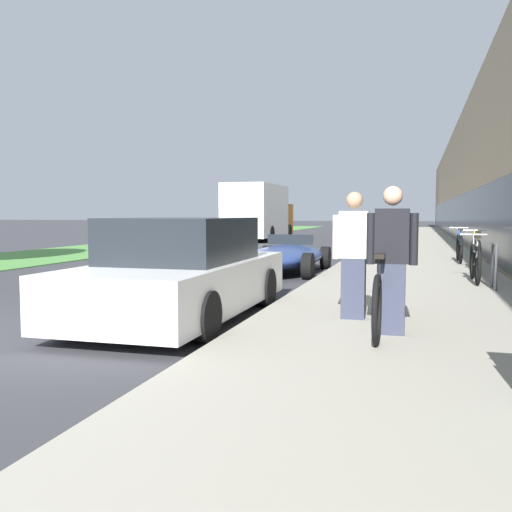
{
  "coord_description": "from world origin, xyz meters",
  "views": [
    {
      "loc": [
        5.93,
        -4.61,
        1.47
      ],
      "look_at": [
        1.02,
        12.71,
        0.13
      ],
      "focal_mm": 40.0,
      "sensor_mm": 36.0,
      "label": 1
    }
  ],
  "objects_px": {
    "cruiser_bike_middle": "(476,254)",
    "cruiser_bike_farthest": "(459,248)",
    "person_bystander": "(354,255)",
    "moving_truck": "(259,213)",
    "parked_sedan_curbside": "(182,273)",
    "cruiser_bike_nearest": "(475,262)",
    "vintage_roadster_curbside": "(286,257)",
    "bike_rack_hoop": "(494,261)",
    "person_rider": "(392,260)",
    "tandem_bicycle": "(382,295)"
  },
  "relations": [
    {
      "from": "cruiser_bike_nearest",
      "to": "vintage_roadster_curbside",
      "type": "relative_size",
      "value": 0.42
    },
    {
      "from": "tandem_bicycle",
      "to": "vintage_roadster_curbside",
      "type": "bearing_deg",
      "value": 111.95
    },
    {
      "from": "cruiser_bike_middle",
      "to": "person_rider",
      "type": "bearing_deg",
      "value": -101.7
    },
    {
      "from": "cruiser_bike_farthest",
      "to": "vintage_roadster_curbside",
      "type": "bearing_deg",
      "value": -143.49
    },
    {
      "from": "person_bystander",
      "to": "moving_truck",
      "type": "height_order",
      "value": "moving_truck"
    },
    {
      "from": "tandem_bicycle",
      "to": "vintage_roadster_curbside",
      "type": "height_order",
      "value": "tandem_bicycle"
    },
    {
      "from": "bike_rack_hoop",
      "to": "moving_truck",
      "type": "height_order",
      "value": "moving_truck"
    },
    {
      "from": "bike_rack_hoop",
      "to": "vintage_roadster_curbside",
      "type": "relative_size",
      "value": 0.19
    },
    {
      "from": "person_bystander",
      "to": "moving_truck",
      "type": "xyz_separation_m",
      "value": [
        -7.58,
        22.71,
        0.59
      ]
    },
    {
      "from": "parked_sedan_curbside",
      "to": "vintage_roadster_curbside",
      "type": "height_order",
      "value": "parked_sedan_curbside"
    },
    {
      "from": "person_rider",
      "to": "cruiser_bike_nearest",
      "type": "height_order",
      "value": "person_rider"
    },
    {
      "from": "tandem_bicycle",
      "to": "cruiser_bike_middle",
      "type": "height_order",
      "value": "cruiser_bike_middle"
    },
    {
      "from": "bike_rack_hoop",
      "to": "vintage_roadster_curbside",
      "type": "height_order",
      "value": "bike_rack_hoop"
    },
    {
      "from": "cruiser_bike_nearest",
      "to": "cruiser_bike_middle",
      "type": "relative_size",
      "value": 0.97
    },
    {
      "from": "person_bystander",
      "to": "bike_rack_hoop",
      "type": "bearing_deg",
      "value": 59.48
    },
    {
      "from": "vintage_roadster_curbside",
      "to": "cruiser_bike_nearest",
      "type": "bearing_deg",
      "value": -21.29
    },
    {
      "from": "parked_sedan_curbside",
      "to": "person_bystander",
      "type": "bearing_deg",
      "value": 2.09
    },
    {
      "from": "bike_rack_hoop",
      "to": "tandem_bicycle",
      "type": "bearing_deg",
      "value": -112.83
    },
    {
      "from": "person_bystander",
      "to": "cruiser_bike_nearest",
      "type": "distance_m",
      "value": 5.05
    },
    {
      "from": "person_rider",
      "to": "vintage_roadster_curbside",
      "type": "height_order",
      "value": "person_rider"
    },
    {
      "from": "cruiser_bike_nearest",
      "to": "cruiser_bike_middle",
      "type": "height_order",
      "value": "cruiser_bike_middle"
    },
    {
      "from": "person_bystander",
      "to": "cruiser_bike_nearest",
      "type": "height_order",
      "value": "person_bystander"
    },
    {
      "from": "person_rider",
      "to": "person_bystander",
      "type": "relative_size",
      "value": 1.02
    },
    {
      "from": "cruiser_bike_nearest",
      "to": "moving_truck",
      "type": "relative_size",
      "value": 0.25
    },
    {
      "from": "cruiser_bike_farthest",
      "to": "parked_sedan_curbside",
      "type": "relative_size",
      "value": 0.41
    },
    {
      "from": "person_bystander",
      "to": "moving_truck",
      "type": "bearing_deg",
      "value": 108.45
    },
    {
      "from": "person_bystander",
      "to": "cruiser_bike_middle",
      "type": "relative_size",
      "value": 0.87
    },
    {
      "from": "cruiser_bike_middle",
      "to": "parked_sedan_curbside",
      "type": "xyz_separation_m",
      "value": [
        -4.52,
        -7.12,
        0.14
      ]
    },
    {
      "from": "bike_rack_hoop",
      "to": "moving_truck",
      "type": "xyz_separation_m",
      "value": [
        -9.72,
        19.08,
        0.9
      ]
    },
    {
      "from": "vintage_roadster_curbside",
      "to": "moving_truck",
      "type": "relative_size",
      "value": 0.6
    },
    {
      "from": "vintage_roadster_curbside",
      "to": "person_rider",
      "type": "bearing_deg",
      "value": -68.21
    },
    {
      "from": "cruiser_bike_nearest",
      "to": "vintage_roadster_curbside",
      "type": "height_order",
      "value": "cruiser_bike_nearest"
    },
    {
      "from": "cruiser_bike_nearest",
      "to": "vintage_roadster_curbside",
      "type": "xyz_separation_m",
      "value": [
        -4.26,
        1.66,
        -0.1
      ]
    },
    {
      "from": "cruiser_bike_farthest",
      "to": "cruiser_bike_nearest",
      "type": "bearing_deg",
      "value": -90.29
    },
    {
      "from": "cruiser_bike_middle",
      "to": "cruiser_bike_farthest",
      "type": "bearing_deg",
      "value": 94.88
    },
    {
      "from": "cruiser_bike_farthest",
      "to": "moving_truck",
      "type": "relative_size",
      "value": 0.25
    },
    {
      "from": "parked_sedan_curbside",
      "to": "vintage_roadster_curbside",
      "type": "xyz_separation_m",
      "value": [
        0.03,
        6.39,
        -0.24
      ]
    },
    {
      "from": "tandem_bicycle",
      "to": "bike_rack_hoop",
      "type": "distance_m",
      "value": 4.49
    },
    {
      "from": "person_rider",
      "to": "bike_rack_hoop",
      "type": "height_order",
      "value": "person_rider"
    },
    {
      "from": "cruiser_bike_middle",
      "to": "parked_sedan_curbside",
      "type": "relative_size",
      "value": 0.42
    },
    {
      "from": "person_rider",
      "to": "bike_rack_hoop",
      "type": "bearing_deg",
      "value": 70.06
    },
    {
      "from": "bike_rack_hoop",
      "to": "parked_sedan_curbside",
      "type": "relative_size",
      "value": 0.19
    },
    {
      "from": "vintage_roadster_curbside",
      "to": "cruiser_bike_farthest",
      "type": "bearing_deg",
      "value": 36.51
    },
    {
      "from": "person_bystander",
      "to": "cruiser_bike_farthest",
      "type": "relative_size",
      "value": 0.89
    },
    {
      "from": "tandem_bicycle",
      "to": "bike_rack_hoop",
      "type": "relative_size",
      "value": 3.22
    },
    {
      "from": "cruiser_bike_middle",
      "to": "cruiser_bike_farthest",
      "type": "height_order",
      "value": "cruiser_bike_farthest"
    },
    {
      "from": "cruiser_bike_farthest",
      "to": "cruiser_bike_middle",
      "type": "bearing_deg",
      "value": -85.12
    },
    {
      "from": "person_rider",
      "to": "moving_truck",
      "type": "relative_size",
      "value": 0.23
    },
    {
      "from": "parked_sedan_curbside",
      "to": "moving_truck",
      "type": "relative_size",
      "value": 0.62
    },
    {
      "from": "person_rider",
      "to": "vintage_roadster_curbside",
      "type": "distance_m",
      "value": 7.73
    }
  ]
}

